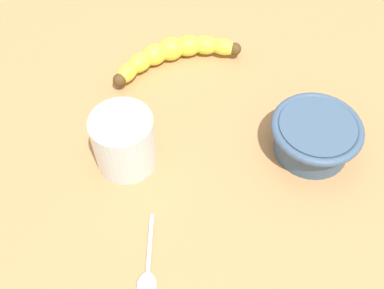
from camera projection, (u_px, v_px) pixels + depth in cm
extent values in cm
cube|color=#B4814F|center=(184.00, 104.00, 73.96)|extent=(120.00, 120.00, 3.00)
ellipsoid|color=yellow|center=(223.00, 47.00, 76.90)|extent=(5.14, 4.57, 2.66)
ellipsoid|color=yellow|center=(206.00, 45.00, 77.16)|extent=(5.28, 5.23, 3.04)
ellipsoid|color=yellow|center=(188.00, 46.00, 77.06)|extent=(5.31, 5.56, 3.42)
ellipsoid|color=yellow|center=(171.00, 49.00, 76.60)|extent=(5.20, 5.52, 3.80)
ellipsoid|color=yellow|center=(155.00, 55.00, 75.81)|extent=(4.19, 4.96, 3.42)
ellipsoid|color=yellow|center=(140.00, 62.00, 74.71)|extent=(3.12, 4.45, 3.04)
ellipsoid|color=yellow|center=(127.00, 72.00, 73.36)|extent=(3.58, 4.88, 2.66)
sphere|color=#513819|center=(235.00, 49.00, 76.61)|extent=(2.09, 2.09, 2.09)
sphere|color=#513819|center=(119.00, 80.00, 72.38)|extent=(2.09, 2.09, 2.09)
cylinder|color=silver|center=(124.00, 142.00, 62.26)|extent=(8.37, 8.37, 8.56)
cylinder|color=gray|center=(124.00, 143.00, 62.42)|extent=(7.87, 7.87, 7.66)
cylinder|color=#3D5675|center=(314.00, 138.00, 64.60)|extent=(10.50, 10.50, 5.50)
torus|color=#3D5675|center=(317.00, 128.00, 62.87)|extent=(12.62, 12.62, 1.20)
ellipsoid|color=silver|center=(147.00, 287.00, 54.47)|extent=(4.25, 4.24, 0.80)
cube|color=silver|center=(150.00, 246.00, 57.54)|extent=(6.39, 6.34, 0.25)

